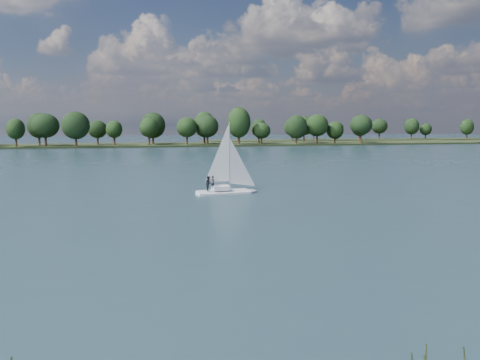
% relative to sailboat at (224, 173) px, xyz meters
% --- Properties ---
extents(ground, '(700.00, 700.00, 0.00)m').
position_rel_sailboat_xyz_m(ground, '(-7.31, 56.94, -2.76)').
color(ground, '#233342').
rests_on(ground, ground).
extents(far_shore, '(660.00, 40.00, 1.50)m').
position_rel_sailboat_xyz_m(far_shore, '(-7.31, 168.94, -2.76)').
color(far_shore, black).
rests_on(far_shore, ground).
extents(far_shore_back, '(220.00, 30.00, 1.40)m').
position_rel_sailboat_xyz_m(far_shore_back, '(152.69, 216.94, -2.76)').
color(far_shore_back, black).
rests_on(far_shore_back, ground).
extents(sailboat, '(7.69, 2.86, 9.90)m').
position_rel_sailboat_xyz_m(sailboat, '(0.00, 0.00, 0.00)').
color(sailboat, white).
rests_on(sailboat, ground).
extents(treeline, '(562.47, 74.13, 18.16)m').
position_rel_sailboat_xyz_m(treeline, '(-15.43, 165.28, 5.44)').
color(treeline, black).
rests_on(treeline, ground).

